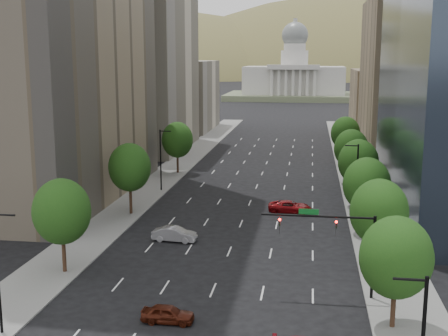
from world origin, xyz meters
The scene contains 23 objects.
sidewalk_left centered at (-15.50, 60.00, 0.07)m, with size 6.00×200.00×0.15m, color slate.
sidewalk_right centered at (15.50, 60.00, 0.07)m, with size 6.00×200.00×0.15m, color slate.
midrise_cream_left centered at (-25.00, 103.00, 17.50)m, with size 14.00×30.00×35.00m, color beige.
filler_left centered at (-25.00, 136.00, 9.00)m, with size 14.00×26.00×18.00m, color beige.
parking_tan_right centered at (25.00, 100.00, 15.00)m, with size 14.00×30.00×30.00m, color #8C7759.
filler_right centered at (25.00, 133.00, 8.00)m, with size 14.00×26.00×16.00m, color #8C7759.
tree_right_0 centered at (14.00, 25.00, 5.39)m, with size 5.20×5.20×8.39m.
tree_right_1 centered at (14.00, 36.00, 5.75)m, with size 5.20×5.20×8.75m.
tree_right_2 centered at (14.00, 48.00, 5.60)m, with size 5.20×5.20×8.61m.
tree_right_3 centered at (14.00, 60.00, 5.89)m, with size 5.20×5.20×8.89m.
tree_right_4 centered at (14.00, 74.00, 5.46)m, with size 5.20×5.20×8.46m.
tree_right_5 centered at (14.00, 90.00, 5.75)m, with size 5.20×5.20×8.75m.
tree_left_0 centered at (-14.00, 32.00, 5.75)m, with size 5.20×5.20×8.75m.
tree_left_1 centered at (-14.00, 52.00, 5.96)m, with size 5.20×5.20×8.97m.
tree_left_2 centered at (-14.00, 78.00, 5.68)m, with size 5.20×5.20×8.68m.
streetlight_rn centered at (13.44, 55.00, 4.84)m, with size 1.70×0.20×9.00m.
streetlight_ln centered at (-13.44, 65.00, 4.84)m, with size 1.70×0.20×9.00m.
traffic_signal centered at (10.53, 30.00, 5.17)m, with size 9.12×0.40×7.38m.
capitol centered at (0.00, 249.71, 8.58)m, with size 60.00×40.00×35.20m.
foothills centered at (34.67, 599.39, -37.78)m, with size 720.00×413.00×263.00m.
car_maroon centered at (-2.30, 23.54, 0.67)m, with size 1.59×3.94×1.34m, color #44160B.
car_silver centered at (-6.20, 42.43, 0.78)m, with size 1.66×4.75×1.57m, color gray.
car_red_far centered at (5.50, 55.77, 0.76)m, with size 2.51×5.45×1.51m, color maroon.
Camera 1 is at (7.72, -15.72, 19.46)m, focal length 46.88 mm.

